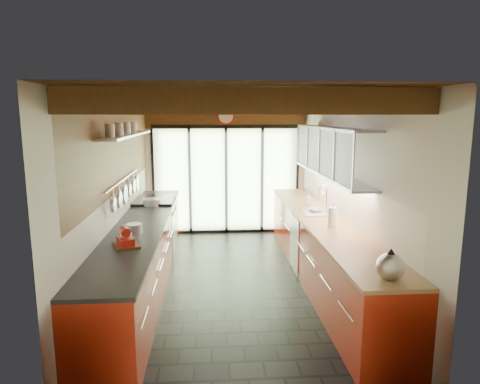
{
  "coord_description": "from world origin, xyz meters",
  "views": [
    {
      "loc": [
        -0.33,
        -5.77,
        2.37
      ],
      "look_at": [
        0.11,
        0.4,
        1.25
      ],
      "focal_mm": 32.0,
      "sensor_mm": 36.0,
      "label": 1
    }
  ],
  "objects_px": {
    "kettle": "(390,265)",
    "paper_towel": "(332,217)",
    "soap_bottle": "(308,199)",
    "stand_mixer": "(126,239)",
    "bowl": "(316,210)"
  },
  "relations": [
    {
      "from": "paper_towel",
      "to": "bowl",
      "type": "distance_m",
      "value": 0.89
    },
    {
      "from": "kettle",
      "to": "paper_towel",
      "type": "relative_size",
      "value": 1.13
    },
    {
      "from": "stand_mixer",
      "to": "kettle",
      "type": "relative_size",
      "value": 0.84
    },
    {
      "from": "stand_mixer",
      "to": "paper_towel",
      "type": "relative_size",
      "value": 0.95
    },
    {
      "from": "kettle",
      "to": "stand_mixer",
      "type": "bearing_deg",
      "value": 156.02
    },
    {
      "from": "paper_towel",
      "to": "soap_bottle",
      "type": "xyz_separation_m",
      "value": [
        0.0,
        1.4,
        -0.03
      ]
    },
    {
      "from": "bowl",
      "to": "stand_mixer",
      "type": "bearing_deg",
      "value": -148.28
    },
    {
      "from": "paper_towel",
      "to": "stand_mixer",
      "type": "bearing_deg",
      "value": -164.87
    },
    {
      "from": "soap_bottle",
      "to": "bowl",
      "type": "relative_size",
      "value": 0.88
    },
    {
      "from": "kettle",
      "to": "paper_towel",
      "type": "height_order",
      "value": "paper_towel"
    },
    {
      "from": "stand_mixer",
      "to": "soap_bottle",
      "type": "relative_size",
      "value": 1.54
    },
    {
      "from": "soap_bottle",
      "to": "paper_towel",
      "type": "bearing_deg",
      "value": -90.0
    },
    {
      "from": "paper_towel",
      "to": "soap_bottle",
      "type": "distance_m",
      "value": 1.4
    },
    {
      "from": "paper_towel",
      "to": "bowl",
      "type": "height_order",
      "value": "paper_towel"
    },
    {
      "from": "kettle",
      "to": "paper_towel",
      "type": "xyz_separation_m",
      "value": [
        0.0,
        1.82,
        -0.0
      ]
    }
  ]
}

